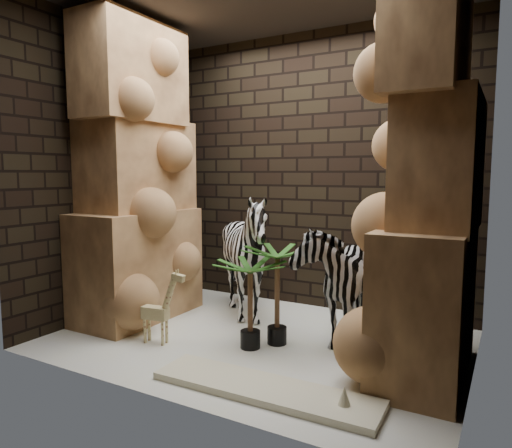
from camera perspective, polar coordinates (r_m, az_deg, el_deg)
The scene contains 13 objects.
floor at distance 4.24m, azimuth 0.05°, elevation -14.15°, with size 3.50×3.50×0.00m, color #EAEDCB.
wall_back at distance 5.10m, azimuth 6.96°, elevation 6.44°, with size 3.50×3.50×0.00m, color black.
wall_front at distance 2.95m, azimuth -11.96°, elevation 6.52°, with size 3.50×3.50×0.00m, color black.
wall_left at distance 5.07m, azimuth -17.60°, elevation 6.20°, with size 3.00×3.00×0.00m, color black.
wall_right at distance 3.48m, azimuth 26.28°, elevation 5.95°, with size 3.00×3.00×0.00m, color black.
rock_pillar_left at distance 4.82m, azimuth -14.73°, elevation 6.30°, with size 0.68×1.30×3.00m, color tan, non-canonical shape.
rock_pillar_right at distance 3.51m, azimuth 20.86°, elevation 6.19°, with size 0.58×1.25×3.00m, color tan, non-canonical shape.
zebra_right at distance 4.17m, azimuth 9.89°, elevation -5.61°, with size 0.57×1.06×1.26m, color white.
zebra_left at distance 4.67m, azimuth -1.22°, elevation -4.83°, with size 1.03×1.28×1.16m, color white.
giraffe_toy at distance 4.16m, azimuth -12.39°, elevation -9.73°, with size 0.35×0.12×0.69m, color #D5C381, non-canonical shape.
palm_front at distance 4.03m, azimuth 2.64°, elevation -8.79°, with size 0.36×0.36×0.87m, color #184013, non-canonical shape.
palm_back at distance 3.94m, azimuth -0.72°, elevation -9.90°, with size 0.36×0.36×0.76m, color #184013, non-canonical shape.
surfboard at distance 3.32m, azimuth 0.99°, elevation -19.75°, with size 1.60×0.39×0.05m, color #EFE7BF.
Camera 1 is at (1.94, -3.47, 1.48)m, focal length 32.28 mm.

